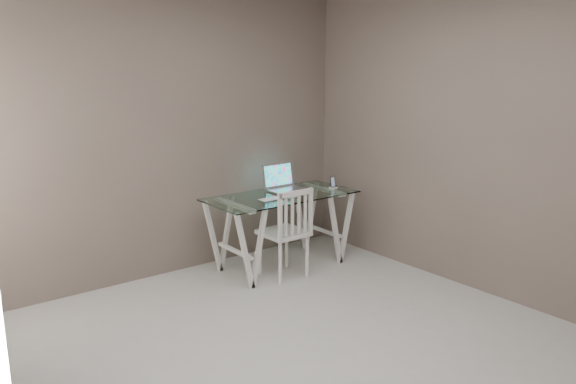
# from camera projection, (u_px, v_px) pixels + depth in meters

# --- Properties ---
(room) EXTENTS (4.50, 4.52, 2.71)m
(room) POSITION_uv_depth(u_px,v_px,m) (315.00, 112.00, 3.42)
(room) COLOR #B0AEA9
(room) RESTS_ON ground
(desk) EXTENTS (1.50, 0.70, 0.75)m
(desk) POSITION_uv_depth(u_px,v_px,m) (281.00, 230.00, 5.61)
(desk) COLOR silver
(desk) RESTS_ON ground
(chair) EXTENTS (0.40, 0.40, 0.88)m
(chair) POSITION_uv_depth(u_px,v_px,m) (288.00, 229.00, 5.30)
(chair) COLOR silver
(chair) RESTS_ON ground
(laptop) EXTENTS (0.37, 0.31, 0.26)m
(laptop) POSITION_uv_depth(u_px,v_px,m) (283.00, 184.00, 5.76)
(laptop) COLOR silver
(laptop) RESTS_ON desk
(keyboard) EXTENTS (0.29, 0.13, 0.01)m
(keyboard) POSITION_uv_depth(u_px,v_px,m) (273.00, 199.00, 5.35)
(keyboard) COLOR silver
(keyboard) RESTS_ON desk
(mouse) EXTENTS (0.12, 0.07, 0.04)m
(mouse) POSITION_uv_depth(u_px,v_px,m) (292.00, 196.00, 5.39)
(mouse) COLOR white
(mouse) RESTS_ON desk
(phone_dock) EXTENTS (0.07, 0.07, 0.12)m
(phone_dock) POSITION_uv_depth(u_px,v_px,m) (333.00, 185.00, 5.82)
(phone_dock) COLOR white
(phone_dock) RESTS_ON desk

